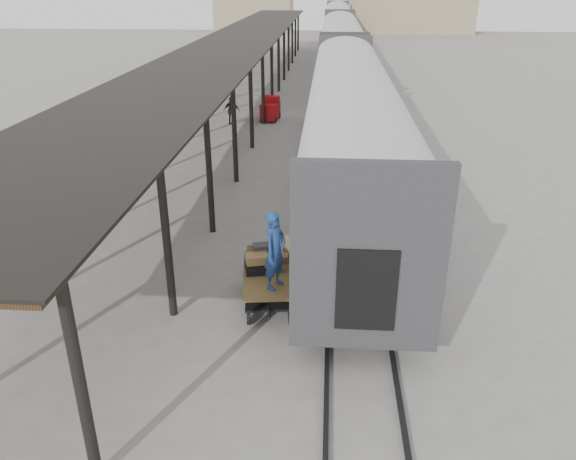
# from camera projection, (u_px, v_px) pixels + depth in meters

# --- Properties ---
(ground) EXTENTS (160.00, 160.00, 0.00)m
(ground) POSITION_uv_depth(u_px,v_px,m) (240.00, 277.00, 15.72)
(ground) COLOR slate
(ground) RESTS_ON ground
(train) EXTENTS (3.45, 76.01, 4.01)m
(train) POSITION_uv_depth(u_px,v_px,m) (341.00, 45.00, 45.12)
(train) COLOR silver
(train) RESTS_ON ground
(canopy) EXTENTS (4.90, 64.30, 4.15)m
(canopy) POSITION_uv_depth(u_px,v_px,m) (241.00, 39.00, 36.12)
(canopy) COLOR #422B19
(canopy) RESTS_ON ground
(rails) EXTENTS (1.54, 150.00, 0.12)m
(rails) POSITION_uv_depth(u_px,v_px,m) (340.00, 78.00, 46.39)
(rails) COLOR black
(rails) RESTS_ON ground
(building_far) EXTENTS (18.00, 10.00, 8.00)m
(building_far) POSITION_uv_depth(u_px,v_px,m) (410.00, 4.00, 84.05)
(building_far) COLOR tan
(building_far) RESTS_ON ground
(building_left) EXTENTS (12.00, 8.00, 6.00)m
(building_left) POSITION_uv_depth(u_px,v_px,m) (254.00, 9.00, 89.68)
(building_left) COLOR tan
(building_left) RESTS_ON ground
(baggage_cart) EXTENTS (1.53, 2.53, 0.86)m
(baggage_cart) POSITION_uv_depth(u_px,v_px,m) (268.00, 280.00, 14.23)
(baggage_cart) COLOR brown
(baggage_cart) RESTS_ON ground
(suitcase_stack) EXTENTS (1.15, 1.11, 0.57)m
(suitcase_stack) POSITION_uv_depth(u_px,v_px,m) (262.00, 259.00, 14.38)
(suitcase_stack) COLOR #323234
(suitcase_stack) RESTS_ON baggage_cart
(luggage_tug) EXTENTS (1.11, 1.62, 1.34)m
(luggage_tug) POSITION_uv_depth(u_px,v_px,m) (270.00, 110.00, 32.71)
(luggage_tug) COLOR maroon
(luggage_tug) RESTS_ON ground
(porter) EXTENTS (0.72, 0.84, 1.93)m
(porter) POSITION_uv_depth(u_px,v_px,m) (275.00, 250.00, 13.14)
(porter) COLOR navy
(porter) RESTS_ON baggage_cart
(pedestrian) EXTENTS (0.92, 0.40, 1.56)m
(pedestrian) POSITION_uv_depth(u_px,v_px,m) (232.00, 111.00, 31.67)
(pedestrian) COLOR black
(pedestrian) RESTS_ON ground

